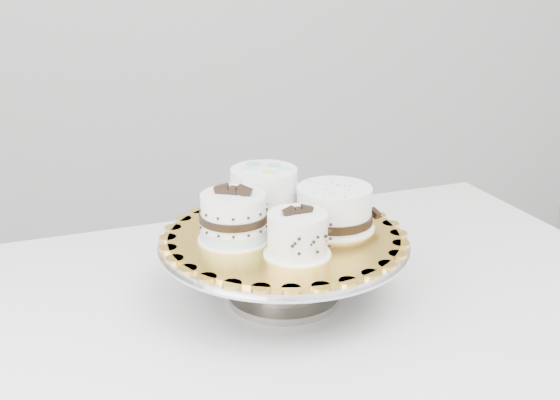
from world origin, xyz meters
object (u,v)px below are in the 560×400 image
object	(u,v)px
cake_dots	(264,192)
cake_ribbon	(335,209)
cake_stand	(284,257)
cake_banded	(234,219)
cake_board	(284,236)
table	(285,344)
cake_swirl	(297,235)

from	to	relation	value
cake_dots	cake_ribbon	bearing A→B (deg)	-24.36
cake_stand	cake_ribbon	distance (m)	0.11
cake_ribbon	cake_banded	bearing A→B (deg)	162.46
cake_banded	cake_ribbon	bearing A→B (deg)	32.01
cake_board	cake_dots	distance (m)	0.10
cake_ribbon	cake_board	bearing A→B (deg)	166.35
cake_ribbon	table	bearing A→B (deg)	-179.82
cake_swirl	cake_dots	world-z (taller)	cake_dots
table	cake_ribbon	world-z (taller)	cake_ribbon
table	cake_swirl	distance (m)	0.22
cake_banded	cake_ribbon	world-z (taller)	cake_banded
table	cake_swirl	xyz separation A→B (m)	(0.00, -0.05, 0.22)
table	cake_banded	world-z (taller)	cake_banded
cake_stand	cake_board	xyz separation A→B (m)	(-0.00, -0.00, 0.04)
cake_board	cake_ribbon	distance (m)	0.09
cake_swirl	cake_dots	xyz separation A→B (m)	(-0.01, 0.17, 0.01)
cake_banded	cake_dots	size ratio (longest dim) A/B	1.00
cake_swirl	cake_banded	xyz separation A→B (m)	(-0.08, 0.08, 0.00)
cake_board	cake_ribbon	world-z (taller)	cake_ribbon
cake_stand	cake_swirl	world-z (taller)	cake_swirl
cake_stand	cake_ribbon	bearing A→B (deg)	5.63
table	cake_board	bearing A→B (deg)	72.97
cake_stand	cake_board	distance (m)	0.04
cake_board	cake_banded	bearing A→B (deg)	177.43
cake_stand	cake_dots	xyz separation A→B (m)	(-0.01, 0.09, 0.08)
cake_board	cake_ribbon	bearing A→B (deg)	5.63
cake_banded	cake_ribbon	xyz separation A→B (m)	(0.17, 0.01, -0.00)
cake_swirl	table	bearing A→B (deg)	86.29
cake_board	cake_swirl	bearing A→B (deg)	-91.27
cake_swirl	cake_ribbon	distance (m)	0.12
cake_board	cake_swirl	size ratio (longest dim) A/B	3.65
cake_stand	cake_dots	size ratio (longest dim) A/B	2.86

